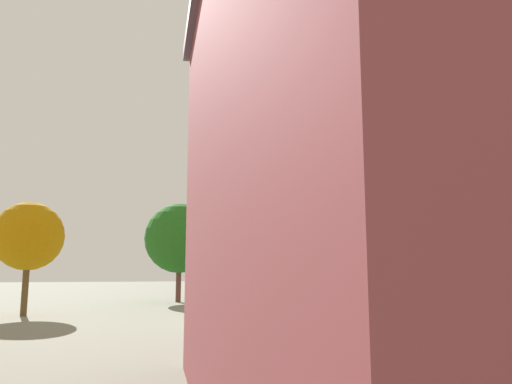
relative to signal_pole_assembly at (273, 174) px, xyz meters
The scene contains 7 objects.
ground_plane 5.76m from the signal_pole_assembly, 169.42° to the right, with size 120.00×120.00×0.00m, color slate.
signal_pole_assembly is the anchor object (origin of this frame).
utility_pole 8.36m from the signal_pole_assembly, behind, with size 1.80×0.26×8.90m.
fire_hydrant 6.73m from the signal_pole_assembly, 161.79° to the right, with size 0.33×0.24×0.83m.
tree_near 14.61m from the signal_pole_assembly, 169.56° to the right, with size 4.34×4.34×6.12m.
tree_mid 11.98m from the signal_pole_assembly, 124.70° to the right, with size 3.07×3.07×5.05m.
brick_building 11.07m from the signal_pole_assembly, ahead, with size 9.80×7.79×7.21m.
Camera 1 is at (18.95, -3.77, 2.10)m, focal length 34.67 mm.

